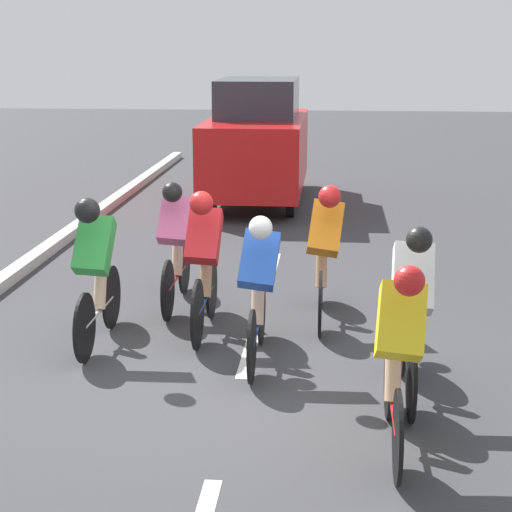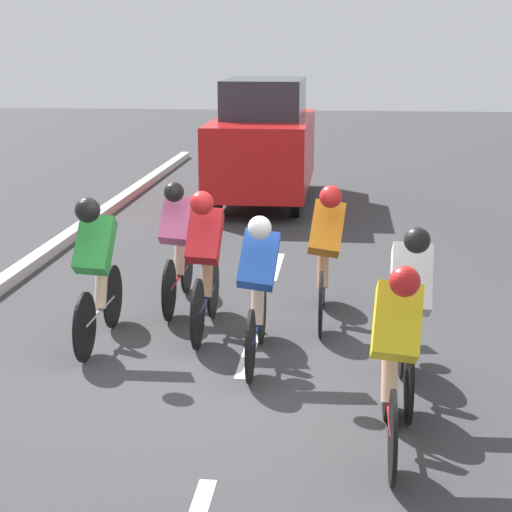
% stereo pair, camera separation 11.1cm
% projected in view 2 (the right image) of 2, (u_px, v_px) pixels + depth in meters
% --- Properties ---
extents(ground_plane, '(60.00, 60.00, 0.00)m').
position_uv_depth(ground_plane, '(242.00, 376.00, 7.62)').
color(ground_plane, '#38383A').
extents(lane_stripe_mid, '(0.12, 1.40, 0.01)m').
position_uv_depth(lane_stripe_mid, '(249.00, 351.00, 8.23)').
color(lane_stripe_mid, white).
rests_on(lane_stripe_mid, ground).
extents(lane_stripe_far, '(0.12, 1.40, 0.01)m').
position_uv_depth(lane_stripe_far, '(276.00, 266.00, 11.31)').
color(lane_stripe_far, white).
rests_on(lane_stripe_far, ground).
extents(cyclist_green, '(0.35, 1.64, 1.52)m').
position_uv_depth(cyclist_green, '(96.00, 266.00, 8.19)').
color(cyclist_green, black).
rests_on(cyclist_green, ground).
extents(cyclist_red, '(0.35, 1.67, 1.52)m').
position_uv_depth(cyclist_red, '(205.00, 258.00, 8.51)').
color(cyclist_red, black).
rests_on(cyclist_red, ground).
extents(cyclist_orange, '(0.39, 1.70, 1.51)m').
position_uv_depth(cyclist_orange, '(325.00, 250.00, 8.87)').
color(cyclist_orange, black).
rests_on(cyclist_orange, ground).
extents(cyclist_pink, '(0.36, 1.69, 1.46)m').
position_uv_depth(cyclist_pink, '(177.00, 241.00, 9.39)').
color(cyclist_pink, black).
rests_on(cyclist_pink, ground).
extents(cyclist_yellow, '(0.37, 1.69, 1.46)m').
position_uv_depth(cyclist_yellow, '(394.00, 353.00, 6.04)').
color(cyclist_yellow, black).
rests_on(cyclist_yellow, ground).
extents(cyclist_blue, '(0.38, 1.67, 1.45)m').
position_uv_depth(cyclist_blue, '(258.00, 286.00, 7.73)').
color(cyclist_blue, black).
rests_on(cyclist_blue, ground).
extents(cyclist_white, '(0.35, 1.68, 1.53)m').
position_uv_depth(cyclist_white, '(409.00, 310.00, 6.93)').
color(cyclist_white, black).
rests_on(cyclist_white, ground).
extents(support_car, '(1.70, 4.18, 2.23)m').
position_uv_depth(support_car, '(264.00, 142.00, 15.62)').
color(support_car, black).
rests_on(support_car, ground).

